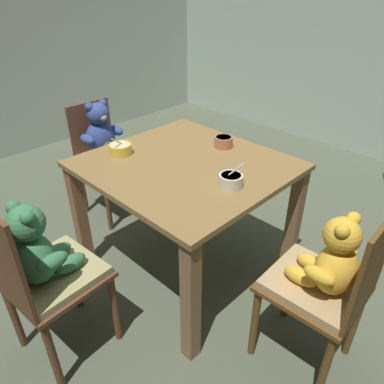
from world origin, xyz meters
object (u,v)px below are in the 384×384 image
object	(u,v)px
teddy_chair_near_left	(103,144)
teddy_chair_near_front	(40,262)
porridge_bowl_cream_near_right	(231,180)
teddy_chair_near_right	(328,274)
porridge_bowl_yellow_near_left	(120,149)
dining_table	(186,183)
porridge_bowl_terracotta_far_center	(223,142)

from	to	relation	value
teddy_chair_near_left	teddy_chair_near_front	bearing A→B (deg)	-45.87
teddy_chair_near_left	porridge_bowl_cream_near_right	xyz separation A→B (m)	(1.25, -0.07, 0.21)
teddy_chair_near_right	porridge_bowl_yellow_near_left	bearing A→B (deg)	3.70
dining_table	teddy_chair_near_left	xyz separation A→B (m)	(-0.90, 0.04, -0.04)
teddy_chair_near_right	teddy_chair_near_front	size ratio (longest dim) A/B	0.98
porridge_bowl_cream_near_right	porridge_bowl_terracotta_far_center	size ratio (longest dim) A/B	1.11
teddy_chair_near_right	porridge_bowl_cream_near_right	distance (m)	0.61
porridge_bowl_cream_near_right	teddy_chair_near_left	bearing A→B (deg)	176.91
teddy_chair_near_left	porridge_bowl_terracotta_far_center	bearing A→B (deg)	16.69
teddy_chair_near_front	porridge_bowl_yellow_near_left	size ratio (longest dim) A/B	6.94
teddy_chair_near_left	porridge_bowl_yellow_near_left	size ratio (longest dim) A/B	6.60
porridge_bowl_cream_near_right	porridge_bowl_yellow_near_left	bearing A→B (deg)	-167.71
teddy_chair_near_right	porridge_bowl_yellow_near_left	world-z (taller)	teddy_chair_near_right
dining_table	porridge_bowl_terracotta_far_center	xyz separation A→B (m)	(0.01, 0.31, 0.16)
teddy_chair_near_right	teddy_chair_near_left	xyz separation A→B (m)	(-1.81, 0.09, 0.02)
porridge_bowl_cream_near_right	teddy_chair_near_front	bearing A→B (deg)	-112.94
teddy_chair_near_right	porridge_bowl_terracotta_far_center	distance (m)	1.00
porridge_bowl_yellow_near_left	teddy_chair_near_front	bearing A→B (deg)	-63.96
dining_table	teddy_chair_near_front	size ratio (longest dim) A/B	1.12
teddy_chair_near_right	porridge_bowl_terracotta_far_center	size ratio (longest dim) A/B	8.20
dining_table	porridge_bowl_terracotta_far_center	world-z (taller)	porridge_bowl_terracotta_far_center
porridge_bowl_terracotta_far_center	porridge_bowl_cream_near_right	bearing A→B (deg)	-45.49
teddy_chair_near_front	porridge_bowl_cream_near_right	xyz separation A→B (m)	(0.36, 0.85, 0.21)
teddy_chair_near_front	dining_table	bearing A→B (deg)	-5.44
porridge_bowl_terracotta_far_center	teddy_chair_near_left	bearing A→B (deg)	-163.18
teddy_chair_near_left	teddy_chair_near_front	distance (m)	1.27
teddy_chair_near_left	porridge_bowl_cream_near_right	bearing A→B (deg)	-3.21
teddy_chair_near_front	porridge_bowl_terracotta_far_center	bearing A→B (deg)	-5.50
teddy_chair_near_front	porridge_bowl_yellow_near_left	world-z (taller)	teddy_chair_near_front
dining_table	porridge_bowl_yellow_near_left	world-z (taller)	porridge_bowl_yellow_near_left
teddy_chair_near_right	teddy_chair_near_left	size ratio (longest dim) A/B	1.03
porridge_bowl_cream_near_right	teddy_chair_near_right	bearing A→B (deg)	-2.59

